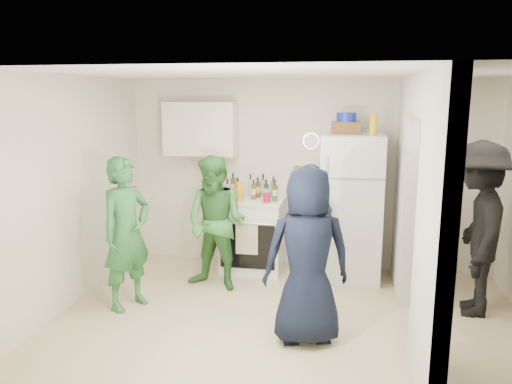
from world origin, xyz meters
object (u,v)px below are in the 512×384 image
at_px(wicker_basket, 346,128).
at_px(blue_bowl, 346,117).
at_px(fridge, 351,207).
at_px(person_green_left, 127,234).
at_px(person_navy, 307,256).
at_px(person_green_center, 216,223).
at_px(person_denim, 309,226).
at_px(yellow_cup_stack_top, 373,125).
at_px(stove, 253,234).
at_px(person_nook, 477,229).

distance_m(wicker_basket, blue_bowl, 0.13).
relative_size(fridge, person_green_left, 1.09).
relative_size(person_green_left, person_navy, 0.99).
bearing_deg(person_green_center, blue_bowl, 39.88).
xyz_separation_m(person_green_left, person_navy, (1.98, -0.39, 0.01)).
xyz_separation_m(fridge, person_green_left, (-2.36, -1.39, -0.08)).
height_order(person_green_center, person_denim, person_green_center).
height_order(wicker_basket, person_denim, wicker_basket).
bearing_deg(person_green_center, person_denim, 28.50).
height_order(blue_bowl, yellow_cup_stack_top, blue_bowl).
height_order(stove, fridge, fridge).
relative_size(fridge, blue_bowl, 7.59).
distance_m(blue_bowl, person_denim, 1.40).
bearing_deg(person_denim, person_green_center, -120.69).
distance_m(stove, wicker_basket, 1.83).
relative_size(fridge, person_navy, 1.09).
xyz_separation_m(fridge, wicker_basket, (-0.10, 0.05, 0.99)).
xyz_separation_m(person_green_center, person_nook, (2.86, -0.13, 0.12)).
height_order(stove, person_denim, person_denim).
distance_m(fridge, wicker_basket, 0.99).
xyz_separation_m(stove, person_denim, (0.78, -0.42, 0.27)).
bearing_deg(stove, fridge, -1.36).
xyz_separation_m(fridge, person_green_center, (-1.56, -0.68, -0.11)).
distance_m(fridge, blue_bowl, 1.12).
bearing_deg(person_green_left, yellow_cup_stack_top, -37.23).
xyz_separation_m(blue_bowl, person_nook, (1.40, -0.86, -1.10)).
bearing_deg(fridge, stove, 178.64).
xyz_separation_m(blue_bowl, yellow_cup_stack_top, (0.32, -0.15, -0.08)).
height_order(fridge, person_nook, person_nook).
xyz_separation_m(person_navy, person_nook, (1.68, 0.97, 0.09)).
distance_m(stove, person_nook, 2.73).
relative_size(wicker_basket, person_navy, 0.21).
xyz_separation_m(wicker_basket, blue_bowl, (0.00, 0.00, 0.13)).
distance_m(stove, person_green_center, 0.83).
relative_size(blue_bowl, person_navy, 0.14).
distance_m(fridge, yellow_cup_stack_top, 1.06).
relative_size(stove, person_navy, 0.58).
bearing_deg(stove, person_nook, -18.25).
distance_m(yellow_cup_stack_top, person_nook, 1.65).
bearing_deg(person_green_left, person_navy, -75.00).
xyz_separation_m(blue_bowl, person_denim, (-0.39, -0.44, -1.27)).
height_order(stove, blue_bowl, blue_bowl).
bearing_deg(wicker_basket, person_green_left, -147.47).
xyz_separation_m(fridge, person_navy, (-0.38, -1.78, -0.07)).
distance_m(person_green_left, person_navy, 2.02).
bearing_deg(person_green_left, person_denim, -35.68).
bearing_deg(blue_bowl, person_nook, -31.74).
distance_m(person_green_center, person_denim, 1.11).
bearing_deg(person_denim, yellow_cup_stack_top, 66.34).
height_order(person_navy, person_nook, person_nook).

